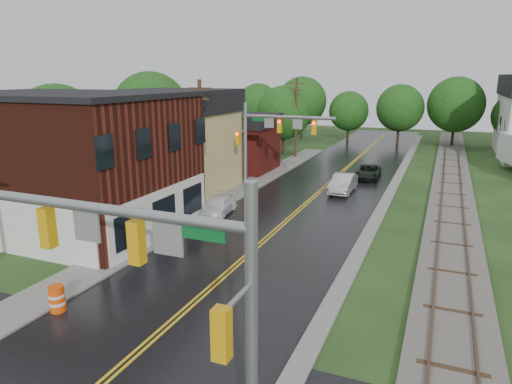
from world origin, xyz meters
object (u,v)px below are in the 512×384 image
Objects in this scene: brick_building at (65,161)px; pickup_white at (218,206)px; traffic_signal_near at (165,269)px; sedan_silver at (343,183)px; suv_dark at (368,172)px; construction_barrel at (57,299)px; traffic_signal_far at (270,132)px; tree_left_a at (59,128)px; utility_pole_b at (201,142)px; tree_left_c at (225,119)px; tree_left_b at (152,113)px; utility_pole_c at (296,117)px; tree_left_e at (285,114)px.

brick_building reaches higher than pickup_white.
brick_building is 20.60m from traffic_signal_near.
sedan_silver reaches higher than pickup_white.
suv_dark is 4.06× the size of construction_barrel.
traffic_signal_far is 6.68× the size of construction_barrel.
tree_left_a reaches higher than brick_building.
utility_pole_b reaches higher than suv_dark.
tree_left_c is (-17.32, 37.90, -0.46)m from traffic_signal_near.
traffic_signal_far reaches higher than suv_dark.
utility_pole_b is 12.32m from sedan_silver.
tree_left_b is at bearing 161.19° from traffic_signal_far.
suv_dark is (9.63, 13.90, -4.10)m from utility_pole_b.
tree_left_b reaches higher than utility_pole_b.
pickup_white is 3.78× the size of construction_barrel.
sedan_silver is (21.63, 8.00, -4.36)m from tree_left_a.
utility_pole_b is at bearing -136.86° from sedan_silver.
tree_left_b is at bearing 132.40° from pickup_white.
tree_left_c is at bearing 128.82° from traffic_signal_far.
traffic_signal_far is 0.82× the size of utility_pole_b.
construction_barrel is (9.15, -33.68, -3.96)m from tree_left_c.
brick_building is 1.59× the size of utility_pole_c.
utility_pole_b reaches higher than pickup_white.
tree_left_a is 26.40m from tree_left_e.
brick_building reaches higher than suv_dark.
brick_building is at bearing -150.79° from pickup_white.
utility_pole_c is 16.98m from sedan_silver.
construction_barrel is (2.11, -15.78, -4.17)m from utility_pole_b.
utility_pole_c is 1.98× the size of sedan_silver.
tree_left_e is (-12.32, 43.90, -0.16)m from traffic_signal_near.
tree_left_a is 1.06× the size of tree_left_e.
sedan_silver is at bearing -56.41° from tree_left_e.
brick_building is 29.56m from utility_pole_c.
traffic_signal_near is 43.24m from utility_pole_c.
utility_pole_c is 1.04× the size of tree_left_a.
suv_dark is at bearing 54.72° from traffic_signal_far.
construction_barrel is at bearing -48.43° from brick_building.
utility_pole_b is 2.02× the size of suv_dark.
tree_left_a is 0.89× the size of tree_left_b.
brick_building is at bearing -126.92° from traffic_signal_far.
pickup_white is (-7.63, -15.37, -0.02)m from suv_dark.
utility_pole_b is 14.87m from tree_left_b.
traffic_signal_near is 1.77× the size of pickup_white.
tree_left_b reaches higher than brick_building.
pickup_white reaches higher than construction_barrel.
traffic_signal_far is 17.33m from utility_pole_c.
tree_left_a is 1.13× the size of tree_left_c.
pickup_white is at bearing -85.13° from utility_pole_c.
brick_building is 15.03m from traffic_signal_far.
tree_left_e is at bearing 83.29° from brick_building.
utility_pole_c is 2.17× the size of pickup_white.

